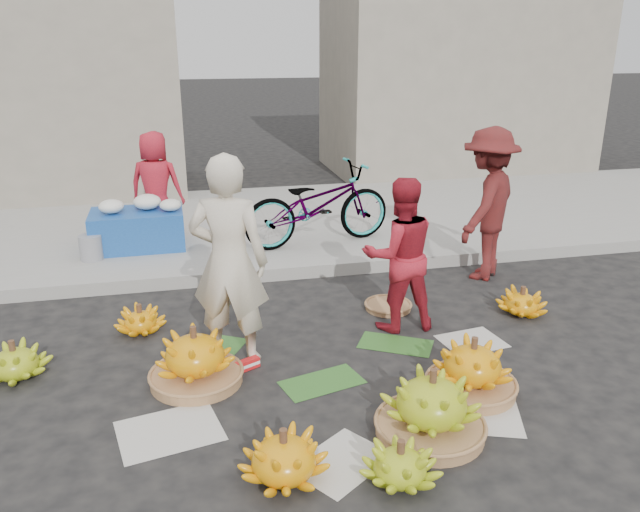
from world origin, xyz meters
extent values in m
plane|color=black|center=(0.00, 0.00, 0.00)|extent=(80.00, 80.00, 0.00)
cube|color=gray|center=(0.00, 2.20, 0.07)|extent=(40.00, 0.25, 0.15)
cube|color=gray|center=(0.00, 4.30, 0.06)|extent=(40.00, 4.00, 0.12)
cube|color=gray|center=(4.50, 7.70, 2.50)|extent=(5.00, 3.00, 5.00)
cylinder|color=brown|center=(-1.08, 0.03, 0.04)|extent=(0.73, 0.73, 0.09)
cylinder|color=#482C1C|center=(-1.08, 0.03, 0.43)|extent=(0.05, 0.05, 0.12)
cylinder|color=#482C1C|center=(-0.59, -1.27, 0.30)|extent=(0.05, 0.05, 0.12)
cylinder|color=brown|center=(0.48, -1.03, 0.04)|extent=(0.76, 0.76, 0.09)
cylinder|color=#482C1C|center=(0.48, -1.03, 0.45)|extent=(0.05, 0.05, 0.12)
cylinder|color=#482C1C|center=(0.11, -1.46, 0.24)|extent=(0.05, 0.05, 0.12)
cylinder|color=brown|center=(1.01, -0.59, 0.04)|extent=(0.69, 0.69, 0.09)
cylinder|color=#482C1C|center=(1.01, -0.59, 0.41)|extent=(0.05, 0.05, 0.12)
cylinder|color=#482C1C|center=(2.15, 0.65, 0.24)|extent=(0.05, 0.05, 0.12)
cylinder|color=#482C1C|center=(-2.52, 0.45, 0.27)|extent=(0.05, 0.05, 0.12)
cylinder|color=#482C1C|center=(-1.56, 1.09, 0.22)|extent=(0.05, 0.05, 0.12)
cylinder|color=brown|center=(0.89, 1.07, 0.03)|extent=(0.58, 0.58, 0.05)
cube|color=red|center=(-0.66, 0.14, 0.05)|extent=(0.22, 0.15, 0.09)
imported|color=beige|center=(-0.76, 0.35, 0.90)|extent=(0.76, 0.63, 1.80)
imported|color=red|center=(0.83, 0.66, 0.73)|extent=(0.72, 0.56, 1.46)
imported|color=maroon|center=(2.25, 1.72, 0.86)|extent=(1.25, 1.24, 1.72)
cube|color=#164392|center=(-1.67, 3.33, 0.36)|extent=(1.14, 0.72, 0.47)
ellipsoid|color=silver|center=(-1.95, 3.28, 0.67)|extent=(0.30, 0.30, 0.17)
ellipsoid|color=silver|center=(-1.52, 3.38, 0.68)|extent=(0.34, 0.34, 0.19)
ellipsoid|color=silver|center=(-1.24, 3.23, 0.66)|extent=(0.26, 0.26, 0.14)
cylinder|color=gray|center=(-2.20, 2.97, 0.27)|extent=(0.27, 0.27, 0.30)
imported|color=red|center=(-1.41, 3.71, 0.82)|extent=(0.78, 0.62, 1.40)
imported|color=gray|center=(0.58, 2.98, 0.63)|extent=(1.04, 2.05, 1.03)
camera|label=1|loc=(-1.09, -4.49, 2.63)|focal=35.00mm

